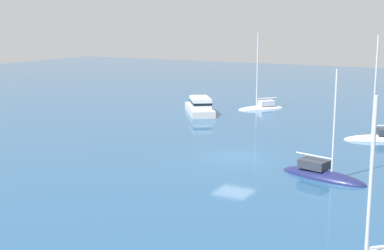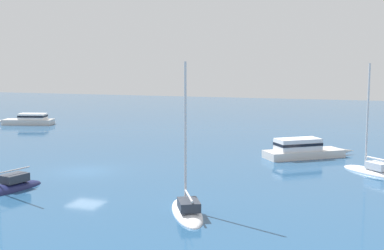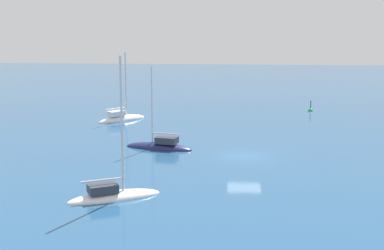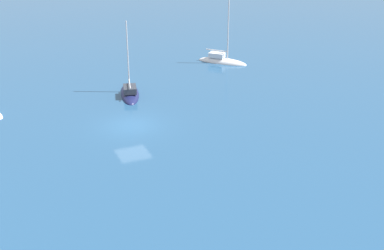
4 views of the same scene
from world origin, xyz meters
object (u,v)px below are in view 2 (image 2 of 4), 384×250
(sloop, at_px, (187,211))
(cabin_cruiser, at_px, (29,120))
(launch, at_px, (303,149))
(ketch_1, at_px, (7,189))
(sloop_1, at_px, (372,170))

(sloop, height_order, cabin_cruiser, sloop)
(launch, height_order, cabin_cruiser, launch)
(sloop, xyz_separation_m, ketch_1, (-1.06, -12.46, -0.04))
(launch, xyz_separation_m, ketch_1, (17.37, -16.65, -0.59))
(launch, distance_m, ketch_1, 24.07)
(cabin_cruiser, relative_size, sloop_1, 0.96)
(launch, relative_size, sloop, 0.89)
(sloop, distance_m, sloop_1, 16.92)
(sloop, bearing_deg, cabin_cruiser, 19.19)
(cabin_cruiser, distance_m, sloop_1, 45.12)
(launch, bearing_deg, sloop, -139.05)
(cabin_cruiser, relative_size, ketch_1, 1.15)
(launch, bearing_deg, cabin_cruiser, 125.04)
(sloop_1, bearing_deg, cabin_cruiser, 21.42)
(sloop, distance_m, ketch_1, 12.50)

